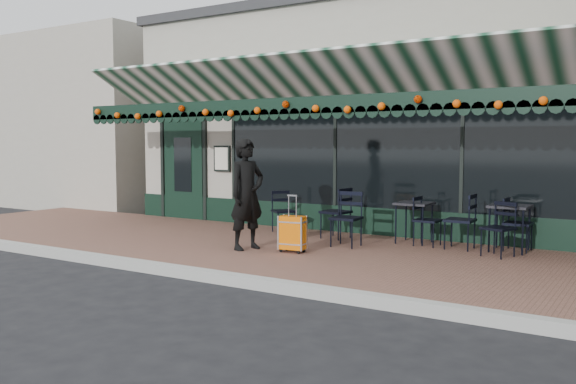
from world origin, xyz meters
The scene contains 16 objects.
ground centered at (0.00, 0.00, 0.00)m, with size 80.00×80.00×0.00m, color black.
sidewalk centered at (0.00, 2.00, 0.07)m, with size 18.00×4.00×0.15m, color brown.
curb centered at (0.00, -0.08, 0.07)m, with size 18.00×0.16×0.15m, color #9E9E99.
restaurant_building centered at (0.00, 7.84, 2.27)m, with size 12.00×9.60×4.50m.
neighbor_building_left centered at (-13.00, 8.00, 2.40)m, with size 12.00×8.00×4.80m, color #A8A194.
woman centered at (-1.27, 1.50, 1.03)m, with size 0.64×0.42×1.75m, color black.
suitcase centered at (-0.52, 1.64, 0.45)m, with size 0.41×0.27×0.88m.
cafe_table_a centered at (2.30, 3.50, 0.80)m, with size 0.59×0.59×0.73m.
cafe_table_b centered at (0.75, 3.48, 0.77)m, with size 0.56×0.56×0.69m.
chair_a_left centered at (1.58, 3.30, 0.60)m, with size 0.45×0.45×0.90m, color black, non-canonical shape.
chair_a_right centered at (2.40, 3.62, 0.57)m, with size 0.42×0.42×0.84m, color black, non-canonical shape.
chair_a_front centered at (2.25, 2.97, 0.56)m, with size 0.41×0.41×0.83m, color black, non-canonical shape.
chair_b_left centered at (-0.60, 3.23, 0.61)m, with size 0.46×0.46×0.91m, color black, non-canonical shape.
chair_b_right centered at (1.04, 3.33, 0.56)m, with size 0.41×0.41×0.82m, color black, non-canonical shape.
chair_b_front centered at (-0.06, 2.56, 0.60)m, with size 0.45×0.45×0.91m, color black, non-canonical shape.
chair_solo centered at (-1.74, 3.31, 0.55)m, with size 0.40×0.40×0.79m, color black, non-canonical shape.
Camera 1 is at (4.36, -6.27, 1.84)m, focal length 38.00 mm.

